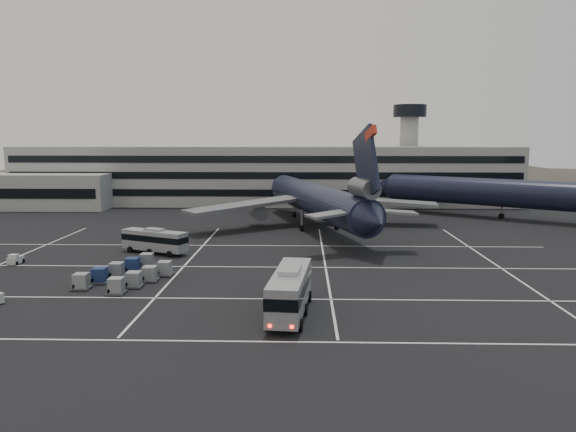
# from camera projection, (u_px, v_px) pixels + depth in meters

# --- Properties ---
(ground) EXTENTS (260.00, 260.00, 0.00)m
(ground) POSITION_uv_depth(u_px,v_px,m) (227.00, 275.00, 67.05)
(ground) COLOR black
(ground) RESTS_ON ground
(lane_markings) EXTENTS (90.00, 55.62, 0.01)m
(lane_markings) POSITION_uv_depth(u_px,v_px,m) (235.00, 273.00, 67.74)
(lane_markings) COLOR silver
(lane_markings) RESTS_ON ground
(terminal) EXTENTS (125.00, 26.00, 24.00)m
(terminal) POSITION_uv_depth(u_px,v_px,m) (254.00, 176.00, 136.56)
(terminal) COLOR gray
(terminal) RESTS_ON ground
(hills) EXTENTS (352.00, 180.00, 44.00)m
(hills) POSITION_uv_depth(u_px,v_px,m) (324.00, 204.00, 236.51)
(hills) COLOR #38332B
(hills) RESTS_ON ground
(trijet_main) EXTENTS (45.69, 56.74, 18.08)m
(trijet_main) POSITION_uv_depth(u_px,v_px,m) (317.00, 200.00, 99.25)
(trijet_main) COLOR black
(trijet_main) RESTS_ON ground
(trijet_far) EXTENTS (50.11, 38.75, 18.08)m
(trijet_far) POSITION_uv_depth(u_px,v_px,m) (508.00, 192.00, 111.23)
(trijet_far) COLOR black
(trijet_far) RESTS_ON ground
(bus_near) EXTENTS (4.15, 12.78, 4.44)m
(bus_near) POSITION_uv_depth(u_px,v_px,m) (290.00, 289.00, 51.66)
(bus_near) COLOR gray
(bus_near) RESTS_ON ground
(bus_far) EXTENTS (10.14, 6.43, 3.56)m
(bus_far) POSITION_uv_depth(u_px,v_px,m) (155.00, 240.00, 78.97)
(bus_far) COLOR gray
(bus_far) RESTS_ON ground
(tug_a) EXTENTS (1.40, 2.21, 1.37)m
(tug_a) POSITION_uv_depth(u_px,v_px,m) (15.00, 260.00, 72.44)
(tug_a) COLOR beige
(tug_a) RESTS_ON ground
(uld_cluster) EXTENTS (9.98, 14.89, 1.75)m
(uld_cluster) POSITION_uv_depth(u_px,v_px,m) (128.00, 273.00, 64.22)
(uld_cluster) COLOR #2D2D30
(uld_cluster) RESTS_ON ground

